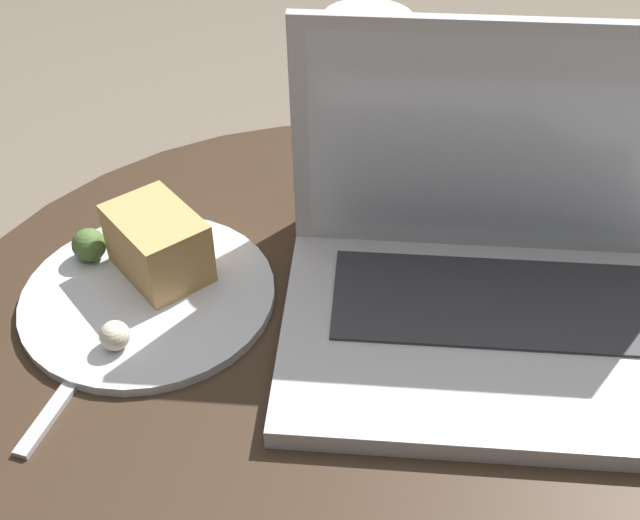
# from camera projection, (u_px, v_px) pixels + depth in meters

# --- Properties ---
(table) EXTENTS (0.75, 0.75, 0.51)m
(table) POSITION_uv_depth(u_px,v_px,m) (351.00, 445.00, 0.69)
(table) COLOR #515156
(table) RESTS_ON ground_plane
(laptop) EXTENTS (0.42, 0.33, 0.25)m
(laptop) POSITION_uv_depth(u_px,v_px,m) (508.00, 274.00, 0.61)
(laptop) COLOR silver
(laptop) RESTS_ON table
(beer_glass) EXTENTS (0.08, 0.08, 0.21)m
(beer_glass) POSITION_uv_depth(u_px,v_px,m) (363.00, 124.00, 0.69)
(beer_glass) COLOR gold
(beer_glass) RESTS_ON table
(snack_plate) EXTENTS (0.22, 0.22, 0.07)m
(snack_plate) POSITION_uv_depth(u_px,v_px,m) (150.00, 273.00, 0.66)
(snack_plate) COLOR silver
(snack_plate) RESTS_ON table
(fork) EXTENTS (0.04, 0.18, 0.00)m
(fork) POSITION_uv_depth(u_px,v_px,m) (95.00, 352.00, 0.61)
(fork) COLOR #B2B2B7
(fork) RESTS_ON table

